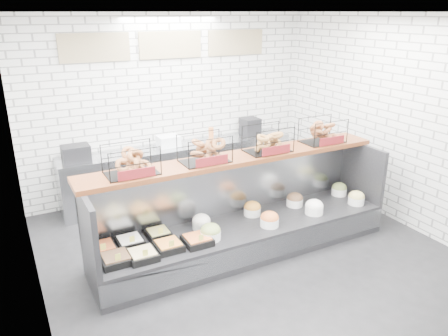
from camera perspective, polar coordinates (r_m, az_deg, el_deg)
ground at (r=5.71m, az=4.23°, el=-12.03°), size 5.50×5.50×0.00m
room_shell at (r=5.46m, az=1.40°, el=9.77°), size 5.02×5.51×3.01m
display_case at (r=5.80m, az=2.37°, el=-7.75°), size 4.00×0.90×1.20m
bagel_shelf at (r=5.55m, az=1.77°, el=2.69°), size 4.10×0.50×0.40m
prep_counter at (r=7.47m, az=-5.58°, el=-0.17°), size 4.00×0.60×1.20m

